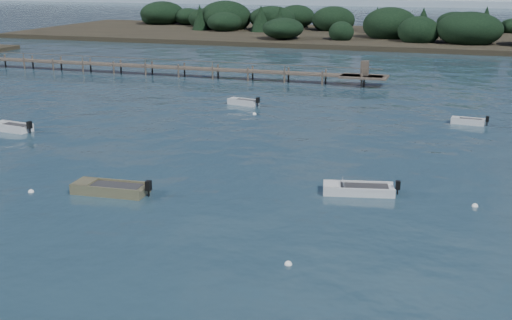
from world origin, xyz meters
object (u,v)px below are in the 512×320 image
(jetty, at_px, (149,66))
(tender_far_grey, at_px, (12,129))
(tender_far_white, at_px, (243,103))
(dinghy_mid_white_b, at_px, (358,191))
(dinghy_mid_grey, at_px, (110,190))
(tender_far_grey_b, at_px, (468,122))

(jetty, bearing_deg, tender_far_grey, -83.68)
(tender_far_grey, relative_size, tender_far_white, 1.16)
(dinghy_mid_white_b, relative_size, jetty, 0.07)
(tender_far_grey, xyz_separation_m, jetty, (-3.20, 28.92, 0.82))
(tender_far_grey, relative_size, jetty, 0.06)
(jetty, bearing_deg, dinghy_mid_grey, -65.49)
(tender_far_grey, bearing_deg, tender_far_white, 48.23)
(dinghy_mid_white_b, distance_m, dinghy_mid_grey, 13.68)
(tender_far_grey, distance_m, jetty, 29.10)
(tender_far_grey_b, bearing_deg, jetty, 156.94)
(dinghy_mid_white_b, xyz_separation_m, dinghy_mid_grey, (-13.00, -4.26, 0.02))
(dinghy_mid_white_b, height_order, dinghy_mid_grey, dinghy_mid_grey)
(tender_far_grey_b, xyz_separation_m, jetty, (-36.57, 15.57, 0.85))
(tender_far_grey_b, height_order, dinghy_mid_white_b, dinghy_mid_white_b)
(tender_far_grey_b, xyz_separation_m, dinghy_mid_grey, (-18.58, -23.87, 0.01))
(dinghy_mid_grey, height_order, jetty, jetty)
(tender_far_grey, bearing_deg, tender_far_grey_b, 21.80)
(tender_far_grey_b, relative_size, tender_far_grey, 0.80)
(tender_far_grey_b, height_order, tender_far_white, tender_far_white)
(tender_far_grey, xyz_separation_m, dinghy_mid_white_b, (27.78, -6.27, -0.03))
(tender_far_white, relative_size, dinghy_mid_white_b, 0.74)
(tender_far_grey, distance_m, dinghy_mid_white_b, 28.48)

